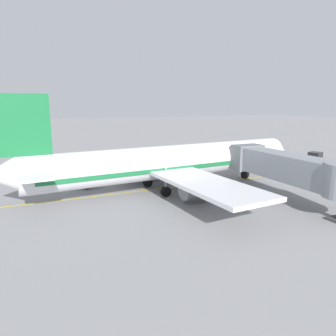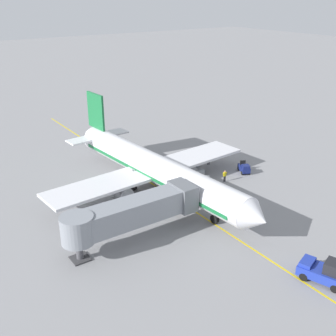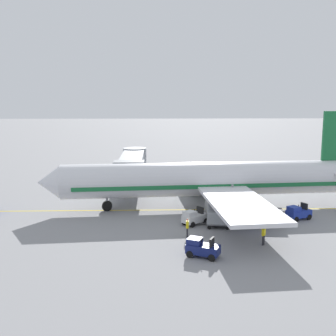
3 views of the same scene
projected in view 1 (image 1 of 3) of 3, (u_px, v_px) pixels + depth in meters
ground_plane at (156, 189)px, 36.09m from camera, size 400.00×400.00×0.00m
gate_lead_in_line at (156, 189)px, 36.09m from camera, size 0.24×80.00×0.01m
parked_airliner at (170, 162)px, 35.34m from camera, size 30.32×37.35×10.63m
jet_bridge at (289, 168)px, 31.08m from camera, size 15.45×3.50×4.98m
pushback_tractor at (313, 161)px, 47.94m from camera, size 3.52×4.88×2.40m
baggage_tug_lead at (148, 162)px, 49.54m from camera, size 2.16×2.77×1.62m
baggage_tug_trailing at (91, 181)px, 36.84m from camera, size 2.16×2.77×1.62m
baggage_tug_spare at (168, 172)px, 42.20m from camera, size 2.50×2.70×1.62m
baggage_cart_front at (150, 170)px, 42.23m from camera, size 1.52×2.95×1.58m
baggage_cart_second_in_train at (130, 172)px, 40.87m from camera, size 1.52×2.95×1.58m
baggage_cart_third_in_train at (114, 174)px, 39.60m from camera, size 1.52×2.95×1.58m
ground_crew_wing_walker at (164, 165)px, 45.73m from camera, size 0.73×0.27×1.69m
ground_crew_loader at (119, 165)px, 45.21m from camera, size 0.65×0.47×1.69m
ground_crew_marshaller at (151, 174)px, 39.78m from camera, size 0.56×0.59×1.69m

